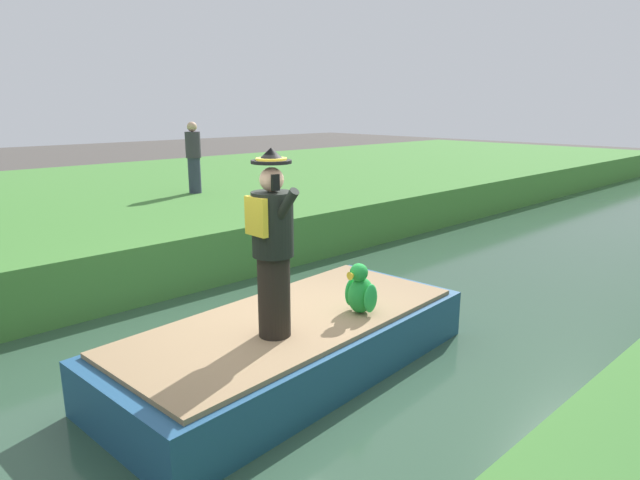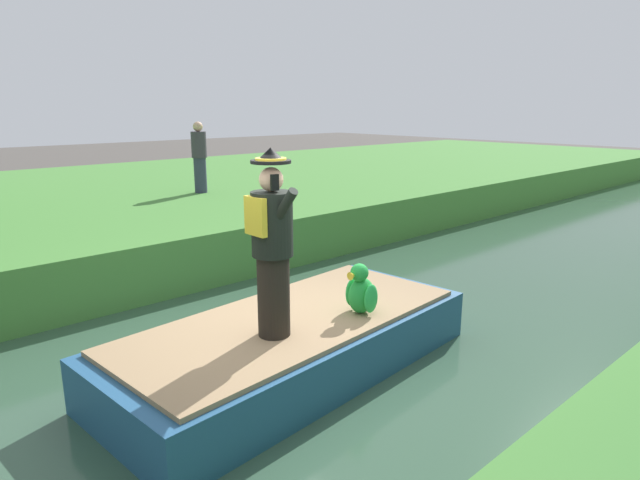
% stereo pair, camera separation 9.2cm
% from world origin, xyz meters
% --- Properties ---
extents(ground_plane, '(80.00, 80.00, 0.00)m').
position_xyz_m(ground_plane, '(0.00, 0.00, 0.00)').
color(ground_plane, '#4C4742').
extents(canal_water, '(5.90, 48.00, 0.10)m').
position_xyz_m(canal_water, '(0.00, 0.00, 0.05)').
color(canal_water, '#33513D').
rests_on(canal_water, ground).
extents(grass_bank_near, '(11.64, 48.00, 0.98)m').
position_xyz_m(grass_bank_near, '(-8.77, 0.00, 0.49)').
color(grass_bank_near, '#478438').
rests_on(grass_bank_near, ground).
extents(boat, '(2.12, 4.33, 0.61)m').
position_xyz_m(boat, '(0.00, 0.17, 0.40)').
color(boat, '#23517A').
rests_on(boat, canal_water).
extents(person_pirate, '(0.61, 0.42, 1.85)m').
position_xyz_m(person_pirate, '(0.24, -0.25, 1.64)').
color(person_pirate, black).
rests_on(person_pirate, boat).
extents(parrot_plush, '(0.36, 0.35, 0.57)m').
position_xyz_m(parrot_plush, '(0.42, 0.82, 0.95)').
color(parrot_plush, green).
rests_on(parrot_plush, boat).
extents(person_bystander, '(0.34, 0.34, 1.60)m').
position_xyz_m(person_bystander, '(-6.75, 3.05, 1.80)').
color(person_bystander, '#33384C').
rests_on(person_bystander, grass_bank_near).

